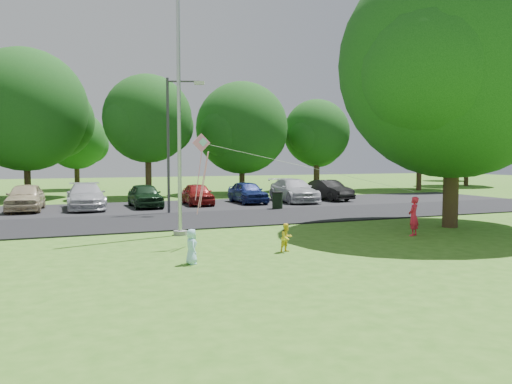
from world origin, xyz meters
name	(u,v)px	position (x,y,z in m)	size (l,w,h in m)	color
ground	(331,252)	(0.00, 0.00, 0.00)	(120.00, 120.00, 0.00)	#396F1D
park_road	(234,218)	(0.00, 9.00, 0.03)	(60.00, 6.00, 0.06)	black
parking_strip	(197,205)	(0.00, 15.50, 0.03)	(42.00, 7.00, 0.06)	black
flagpole	(179,122)	(-3.50, 5.00, 4.17)	(0.50, 0.50, 10.00)	#B7BABF
street_lamp	(173,133)	(-2.18, 11.93, 4.12)	(1.85, 0.84, 6.86)	#3F3F44
trash_can	(277,201)	(3.56, 11.86, 0.49)	(0.62, 0.62, 0.98)	black
big_tree	(454,69)	(7.26, 2.85, 6.42)	(9.82, 9.28, 11.31)	#332316
tree_row	(187,120)	(1.59, 24.23, 5.71)	(64.35, 11.94, 10.88)	#332316
horizon_trees	(188,142)	(4.06, 33.88, 4.30)	(77.46, 7.20, 7.02)	#332316
parked_cars	(192,193)	(-0.32, 15.55, 0.75)	(20.12, 5.22, 1.46)	#C6B793
woman	(414,216)	(4.40, 1.62, 0.72)	(0.53, 0.35, 1.45)	#F8213E
child_yellow	(287,238)	(-1.26, 0.53, 0.44)	(0.43, 0.33, 0.88)	yellow
child_blue	(191,247)	(-4.39, -0.09, 0.48)	(0.47, 0.30, 0.96)	#A6E2FF
kite	(208,157)	(-3.15, 2.44, 2.88)	(8.08, 1.12, 2.63)	pink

